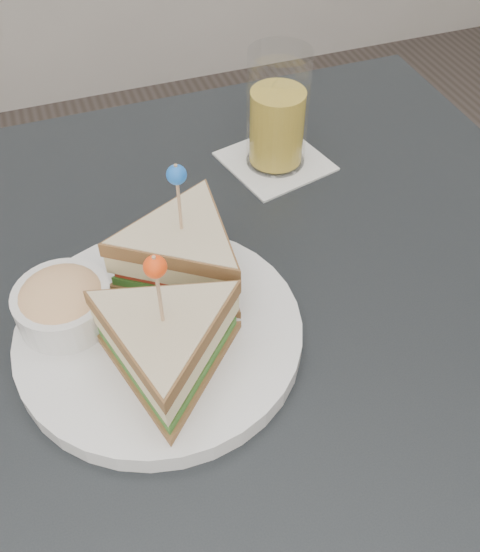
% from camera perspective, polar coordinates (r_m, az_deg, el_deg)
% --- Properties ---
extents(table, '(0.80, 0.80, 0.75)m').
position_cam_1_polar(table, '(0.63, -0.56, -8.77)').
color(table, black).
rests_on(table, ground).
extents(plate_meal, '(0.31, 0.31, 0.15)m').
position_cam_1_polar(plate_meal, '(0.53, -7.34, -2.69)').
color(plate_meal, white).
rests_on(plate_meal, table).
extents(drink_set, '(0.13, 0.13, 0.14)m').
position_cam_1_polar(drink_set, '(0.71, 3.48, 14.52)').
color(drink_set, white).
rests_on(drink_set, table).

